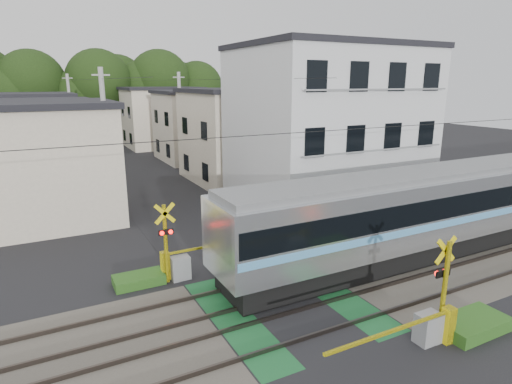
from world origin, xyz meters
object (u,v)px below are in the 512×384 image
apartment_block (327,128)px  crossing_signal_far (177,261)px  pedestrian (113,151)px  crossing_signal_near (433,320)px

apartment_block → crossing_signal_far: bearing=-152.2°
apartment_block → pedestrian: bearing=112.8°
crossing_signal_near → crossing_signal_far: size_ratio=1.00×
crossing_signal_far → pedestrian: 26.98m
apartment_block → crossing_signal_near: bearing=-114.2°
crossing_signal_far → apartment_block: 13.14m
pedestrian → apartment_block: bearing=116.3°
pedestrian → crossing_signal_far: bearing=88.8°
crossing_signal_far → pedestrian: (2.25, 26.89, 0.23)m
crossing_signal_near → crossing_signal_far: (-5.17, 7.31, 0.00)m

